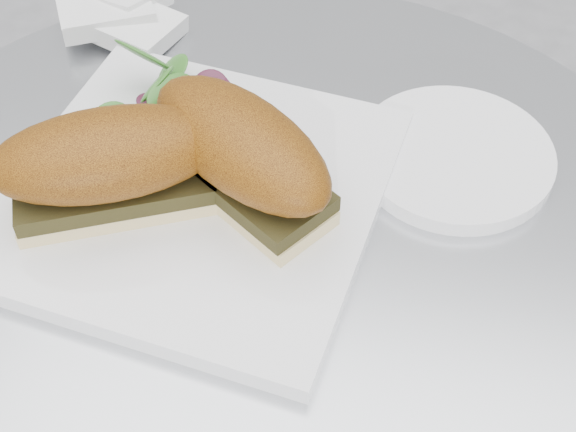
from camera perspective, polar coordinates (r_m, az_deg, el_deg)
name	(u,v)px	position (r m, az deg, el deg)	size (l,w,h in m)	color
table	(268,407)	(0.80, -1.47, -13.41)	(0.70, 0.70, 0.73)	#A9ABB0
plate	(196,193)	(0.63, -6.59, 1.63)	(0.28, 0.28, 0.02)	white
sandwich_left	(109,163)	(0.59, -12.59, 3.71)	(0.19, 0.14, 0.08)	beige
sandwich_right	(241,152)	(0.58, -3.38, 4.59)	(0.18, 0.16, 0.08)	beige
salad	(175,101)	(0.66, -8.07, 8.09)	(0.11, 0.11, 0.05)	#42812A
napkin	(123,24)	(0.80, -11.69, 13.25)	(0.12, 0.12, 0.02)	white
saucer	(454,156)	(0.67, 11.76, 4.22)	(0.16, 0.16, 0.01)	white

